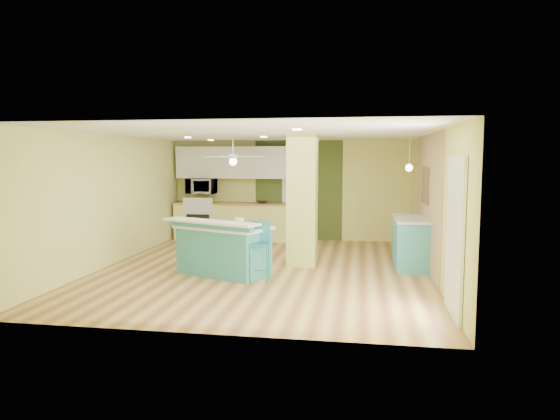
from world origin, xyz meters
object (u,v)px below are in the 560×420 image
object	(u,v)px
peninsula	(223,249)
canister	(239,222)
bar_stool	(260,241)
fruit_bowl	(262,202)
side_counter	(410,242)

from	to	relation	value
peninsula	canister	size ratio (longest dim) A/B	12.10
bar_stool	fruit_bowl	distance (m)	4.13
canister	side_counter	bearing A→B (deg)	21.36
side_counter	fruit_bowl	bearing A→B (deg)	143.36
peninsula	fruit_bowl	xyz separation A→B (m)	(-0.02, 3.69, 0.51)
bar_stool	canister	distance (m)	0.63
fruit_bowl	canister	world-z (taller)	canister
bar_stool	side_counter	size ratio (longest dim) A/B	0.69
bar_stool	fruit_bowl	world-z (taller)	bar_stool
peninsula	bar_stool	world-z (taller)	bar_stool
peninsula	canister	xyz separation A→B (m)	(0.30, 0.00, 0.48)
bar_stool	canister	world-z (taller)	canister
canister	peninsula	bearing A→B (deg)	-179.33
peninsula	bar_stool	bearing A→B (deg)	-3.09
side_counter	peninsula	bearing A→B (deg)	-160.34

